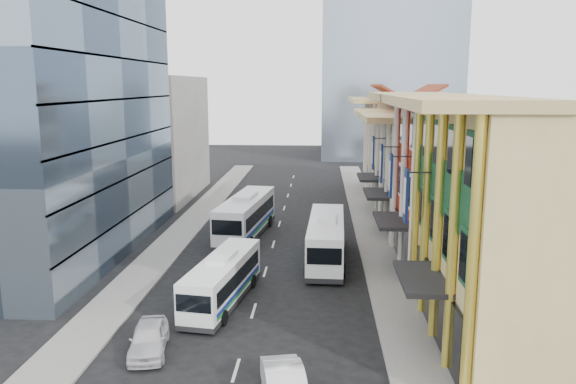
# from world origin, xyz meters

# --- Properties ---
(ground) EXTENTS (200.00, 200.00, 0.00)m
(ground) POSITION_xyz_m (0.00, 0.00, 0.00)
(ground) COLOR black
(ground) RESTS_ON ground
(sidewalk_right) EXTENTS (3.00, 90.00, 0.15)m
(sidewalk_right) POSITION_xyz_m (8.50, 22.00, 0.07)
(sidewalk_right) COLOR slate
(sidewalk_right) RESTS_ON ground
(sidewalk_left) EXTENTS (3.00, 90.00, 0.15)m
(sidewalk_left) POSITION_xyz_m (-8.50, 22.00, 0.07)
(sidewalk_left) COLOR slate
(sidewalk_left) RESTS_ON ground
(shophouse_tan) EXTENTS (8.00, 14.00, 12.00)m
(shophouse_tan) POSITION_xyz_m (14.00, 5.00, 6.00)
(shophouse_tan) COLOR #D1BE78
(shophouse_tan) RESTS_ON ground
(shophouse_red) EXTENTS (8.00, 10.00, 12.00)m
(shophouse_red) POSITION_xyz_m (14.00, 17.00, 6.00)
(shophouse_red) COLOR #AF2A13
(shophouse_red) RESTS_ON ground
(shophouse_cream_near) EXTENTS (8.00, 9.00, 10.00)m
(shophouse_cream_near) POSITION_xyz_m (14.00, 26.50, 5.00)
(shophouse_cream_near) COLOR silver
(shophouse_cream_near) RESTS_ON ground
(shophouse_cream_mid) EXTENTS (8.00, 9.00, 10.00)m
(shophouse_cream_mid) POSITION_xyz_m (14.00, 35.50, 5.00)
(shophouse_cream_mid) COLOR silver
(shophouse_cream_mid) RESTS_ON ground
(shophouse_cream_far) EXTENTS (8.00, 12.00, 11.00)m
(shophouse_cream_far) POSITION_xyz_m (14.00, 46.00, 5.50)
(shophouse_cream_far) COLOR silver
(shophouse_cream_far) RESTS_ON ground
(office_tower) EXTENTS (12.00, 26.00, 30.00)m
(office_tower) POSITION_xyz_m (-17.00, 19.00, 15.00)
(office_tower) COLOR #39485B
(office_tower) RESTS_ON ground
(office_block_far) EXTENTS (10.00, 18.00, 14.00)m
(office_block_far) POSITION_xyz_m (-16.00, 42.00, 7.00)
(office_block_far) COLOR gray
(office_block_far) RESTS_ON ground
(bus_left_near) EXTENTS (3.67, 9.81, 3.07)m
(bus_left_near) POSITION_xyz_m (-2.00, 9.14, 1.54)
(bus_left_near) COLOR white
(bus_left_near) RESTS_ON ground
(bus_left_far) EXTENTS (4.19, 12.11, 3.81)m
(bus_left_far) POSITION_xyz_m (-2.60, 24.46, 1.90)
(bus_left_far) COLOR silver
(bus_left_far) RESTS_ON ground
(bus_right) EXTENTS (2.99, 11.27, 3.59)m
(bus_right) POSITION_xyz_m (4.33, 17.67, 1.79)
(bus_right) COLOR white
(bus_right) RESTS_ON ground
(sedan_left) EXTENTS (2.51, 4.60, 1.48)m
(sedan_left) POSITION_xyz_m (-4.56, 2.54, 0.74)
(sedan_left) COLOR silver
(sedan_left) RESTS_ON ground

